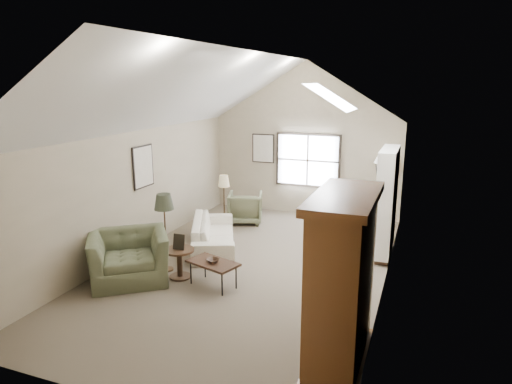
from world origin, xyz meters
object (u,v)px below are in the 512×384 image
(armoire, at_px, (341,282))
(armchair_near, at_px, (129,257))
(armchair_far, at_px, (245,208))
(sofa, at_px, (214,233))
(coffee_table, at_px, (213,274))
(side_chair, at_px, (344,202))
(side_table, at_px, (180,263))

(armoire, height_order, armchair_near, armoire)
(armchair_near, height_order, armchair_far, armchair_near)
(armoire, distance_m, armchair_far, 6.09)
(sofa, height_order, coffee_table, sofa)
(armoire, xyz_separation_m, side_chair, (-1.03, 6.05, -0.61))
(sofa, relative_size, armchair_far, 2.58)
(armchair_far, bearing_deg, sofa, 73.40)
(side_table, bearing_deg, coffee_table, -9.12)
(armoire, relative_size, coffee_table, 2.48)
(armchair_far, height_order, side_table, armchair_far)
(armchair_far, bearing_deg, side_table, 74.37)
(side_table, bearing_deg, armoire, -25.90)
(armchair_far, relative_size, side_table, 1.55)
(sofa, xyz_separation_m, armchair_near, (-0.69, -2.01, 0.12))
(armoire, height_order, coffee_table, armoire)
(sofa, xyz_separation_m, coffee_table, (0.83, -1.72, -0.09))
(side_table, relative_size, side_chair, 0.55)
(coffee_table, height_order, side_chair, side_chair)
(armoire, height_order, side_table, armoire)
(armoire, distance_m, side_chair, 6.17)
(sofa, height_order, side_chair, side_chair)
(armoire, xyz_separation_m, sofa, (-3.28, 3.14, -0.78))
(side_table, bearing_deg, side_chair, 64.56)
(coffee_table, distance_m, side_table, 0.74)
(armoire, relative_size, sofa, 1.01)
(armchair_near, bearing_deg, sofa, 33.92)
(sofa, distance_m, side_table, 1.60)
(sofa, distance_m, armchair_near, 2.13)
(armoire, xyz_separation_m, coffee_table, (-2.45, 1.43, -0.87))
(armchair_near, distance_m, armchair_far, 3.97)
(armchair_far, bearing_deg, armoire, 105.32)
(armchair_far, distance_m, side_table, 3.51)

